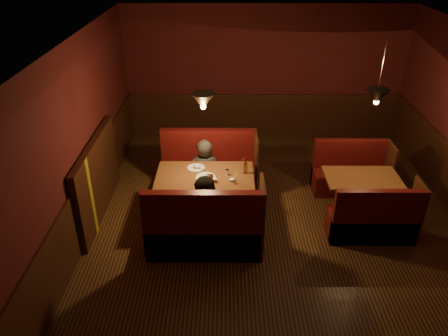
{
  "coord_description": "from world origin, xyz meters",
  "views": [
    {
      "loc": [
        -0.84,
        -5.7,
        4.22
      ],
      "look_at": [
        -0.87,
        0.22,
        0.95
      ],
      "focal_mm": 35.0,
      "sensor_mm": 36.0,
      "label": 1
    }
  ],
  "objects_px": {
    "second_table": "(361,186)",
    "diner_b": "(208,203)",
    "second_bench_far": "(350,175)",
    "second_bench_near": "(374,222)",
    "diner_a": "(204,161)",
    "main_bench_near": "(205,232)",
    "main_bench_far": "(209,173)",
    "main_table": "(206,185)"
  },
  "relations": [
    {
      "from": "second_bench_far",
      "to": "second_bench_near",
      "type": "xyz_separation_m",
      "value": [
        0.0,
        -1.43,
        0.0
      ]
    },
    {
      "from": "main_table",
      "to": "second_bench_far",
      "type": "xyz_separation_m",
      "value": [
        2.56,
        0.91,
        -0.33
      ]
    },
    {
      "from": "diner_b",
      "to": "main_table",
      "type": "bearing_deg",
      "value": 101.15
    },
    {
      "from": "main_table",
      "to": "main_bench_near",
      "type": "bearing_deg",
      "value": -88.81
    },
    {
      "from": "main_table",
      "to": "main_bench_far",
      "type": "xyz_separation_m",
      "value": [
        0.02,
        0.87,
        -0.27
      ]
    },
    {
      "from": "main_bench_far",
      "to": "main_bench_near",
      "type": "relative_size",
      "value": 1.0
    },
    {
      "from": "main_table",
      "to": "main_bench_near",
      "type": "height_order",
      "value": "main_bench_near"
    },
    {
      "from": "diner_b",
      "to": "diner_a",
      "type": "bearing_deg",
      "value": 101.53
    },
    {
      "from": "diner_a",
      "to": "main_bench_near",
      "type": "bearing_deg",
      "value": 90.62
    },
    {
      "from": "second_bench_near",
      "to": "main_table",
      "type": "bearing_deg",
      "value": 168.56
    },
    {
      "from": "diner_a",
      "to": "second_bench_near",
      "type": "bearing_deg",
      "value": 155.15
    },
    {
      "from": "main_bench_far",
      "to": "main_table",
      "type": "bearing_deg",
      "value": -91.2
    },
    {
      "from": "main_bench_far",
      "to": "second_bench_far",
      "type": "relative_size",
      "value": 1.27
    },
    {
      "from": "main_bench_far",
      "to": "second_table",
      "type": "bearing_deg",
      "value": -14.91
    },
    {
      "from": "main_bench_far",
      "to": "second_table",
      "type": "height_order",
      "value": "main_bench_far"
    },
    {
      "from": "main_table",
      "to": "diner_b",
      "type": "relative_size",
      "value": 1.02
    },
    {
      "from": "main_bench_far",
      "to": "diner_a",
      "type": "height_order",
      "value": "diner_a"
    },
    {
      "from": "second_bench_far",
      "to": "main_bench_near",
      "type": "bearing_deg",
      "value": -144.96
    },
    {
      "from": "second_table",
      "to": "diner_b",
      "type": "xyz_separation_m",
      "value": [
        -2.48,
        -0.89,
        0.25
      ]
    },
    {
      "from": "second_bench_far",
      "to": "diner_b",
      "type": "bearing_deg",
      "value": -147.43
    },
    {
      "from": "second_table",
      "to": "second_bench_near",
      "type": "bearing_deg",
      "value": -87.8
    },
    {
      "from": "main_table",
      "to": "second_table",
      "type": "bearing_deg",
      "value": 4.46
    },
    {
      "from": "second_bench_far",
      "to": "main_bench_far",
      "type": "bearing_deg",
      "value": -178.95
    },
    {
      "from": "main_table",
      "to": "second_table",
      "type": "relative_size",
      "value": 1.28
    },
    {
      "from": "main_bench_near",
      "to": "main_table",
      "type": "bearing_deg",
      "value": 91.19
    },
    {
      "from": "second_table",
      "to": "diner_a",
      "type": "distance_m",
      "value": 2.62
    },
    {
      "from": "main_bench_near",
      "to": "diner_b",
      "type": "height_order",
      "value": "diner_b"
    },
    {
      "from": "main_bench_far",
      "to": "second_bench_far",
      "type": "height_order",
      "value": "main_bench_far"
    },
    {
      "from": "diner_a",
      "to": "diner_b",
      "type": "bearing_deg",
      "value": 92.49
    },
    {
      "from": "main_table",
      "to": "second_bench_far",
      "type": "relative_size",
      "value": 1.15
    },
    {
      "from": "main_table",
      "to": "second_bench_near",
      "type": "relative_size",
      "value": 1.15
    },
    {
      "from": "second_bench_far",
      "to": "second_bench_near",
      "type": "height_order",
      "value": "same"
    },
    {
      "from": "second_table",
      "to": "second_bench_far",
      "type": "distance_m",
      "value": 0.74
    },
    {
      "from": "main_table",
      "to": "second_bench_near",
      "type": "bearing_deg",
      "value": -11.44
    },
    {
      "from": "second_bench_far",
      "to": "diner_a",
      "type": "height_order",
      "value": "diner_a"
    },
    {
      "from": "main_bench_far",
      "to": "diner_a",
      "type": "distance_m",
      "value": 0.49
    },
    {
      "from": "second_bench_near",
      "to": "diner_b",
      "type": "bearing_deg",
      "value": -176.1
    },
    {
      "from": "second_table",
      "to": "diner_a",
      "type": "height_order",
      "value": "diner_a"
    },
    {
      "from": "main_bench_far",
      "to": "second_bench_far",
      "type": "bearing_deg",
      "value": 1.05
    },
    {
      "from": "main_table",
      "to": "main_bench_near",
      "type": "relative_size",
      "value": 0.91
    },
    {
      "from": "main_bench_far",
      "to": "second_bench_near",
      "type": "relative_size",
      "value": 1.27
    },
    {
      "from": "main_table",
      "to": "second_table",
      "type": "xyz_separation_m",
      "value": [
        2.53,
        0.2,
        -0.13
      ]
    }
  ]
}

